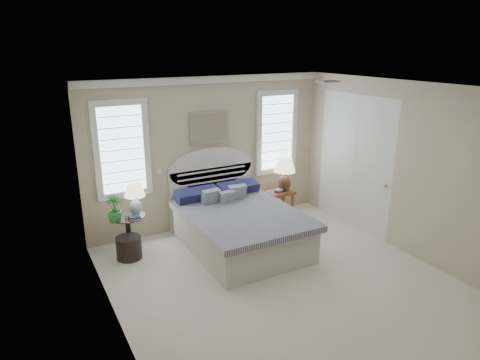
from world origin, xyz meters
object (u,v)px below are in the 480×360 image
(floor_pot, at_px, (129,248))
(lamp_left, at_px, (135,195))
(bed, at_px, (237,223))
(nightstand_right, at_px, (279,198))
(lamp_right, at_px, (285,171))
(side_table_left, at_px, (128,230))

(floor_pot, relative_size, lamp_left, 0.73)
(bed, xyz_separation_m, nightstand_right, (1.30, 0.69, 0.00))
(lamp_left, bearing_deg, lamp_right, 1.56)
(nightstand_right, xyz_separation_m, floor_pot, (-3.01, -0.30, -0.21))
(side_table_left, xyz_separation_m, nightstand_right, (2.95, 0.10, -0.00))
(nightstand_right, bearing_deg, side_table_left, -178.06)
(side_table_left, bearing_deg, floor_pot, -106.24)
(bed, xyz_separation_m, lamp_left, (-1.51, 0.58, 0.57))
(bed, relative_size, lamp_right, 3.45)
(floor_pot, bearing_deg, nightstand_right, 5.76)
(floor_pot, height_order, lamp_left, lamp_left)
(lamp_left, height_order, lamp_right, lamp_right)
(lamp_left, bearing_deg, floor_pot, -136.36)
(bed, bearing_deg, nightstand_right, 28.03)
(bed, distance_m, nightstand_right, 1.47)
(nightstand_right, bearing_deg, bed, -151.97)
(floor_pot, bearing_deg, side_table_left, 73.76)
(lamp_right, bearing_deg, side_table_left, -178.72)
(lamp_left, xyz_separation_m, lamp_right, (2.88, 0.08, -0.02))
(bed, relative_size, lamp_left, 4.26)
(lamp_left, bearing_deg, nightstand_right, 2.26)
(bed, relative_size, nightstand_right, 4.29)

